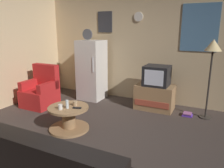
{
  "coord_description": "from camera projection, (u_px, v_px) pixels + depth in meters",
  "views": [
    {
      "loc": [
        1.84,
        -2.74,
        1.79
      ],
      "look_at": [
        0.04,
        0.9,
        0.75
      ],
      "focal_mm": 35.05,
      "sensor_mm": 36.0,
      "label": 1
    }
  ],
  "objects": [
    {
      "name": "wine_glass",
      "position": [
        67.0,
        104.0,
        3.79
      ],
      "size": [
        0.05,
        0.05,
        0.15
      ],
      "primitive_type": "cylinder",
      "color": "silver",
      "rests_on": "coffee_table"
    },
    {
      "name": "wall_with_art",
      "position": [
        138.0,
        48.0,
        5.41
      ],
      "size": [
        5.2,
        0.12,
        2.62
      ],
      "color": "#D1B284",
      "rests_on": "ground_plane"
    },
    {
      "name": "mug_ceramic_tan",
      "position": [
        75.0,
        103.0,
        3.92
      ],
      "size": [
        0.08,
        0.08,
        0.09
      ],
      "primitive_type": "cylinder",
      "color": "tan",
      "rests_on": "coffee_table"
    },
    {
      "name": "ground_plane",
      "position": [
        86.0,
        140.0,
        3.61
      ],
      "size": [
        12.0,
        12.0,
        0.0
      ],
      "primitive_type": "plane",
      "color": "#3D332D"
    },
    {
      "name": "standing_lamp",
      "position": [
        213.0,
        51.0,
        4.17
      ],
      "size": [
        0.32,
        0.32,
        1.59
      ],
      "color": "#332D28",
      "rests_on": "ground_plane"
    },
    {
      "name": "crt_tv",
      "position": [
        157.0,
        76.0,
        4.8
      ],
      "size": [
        0.54,
        0.51,
        0.44
      ],
      "color": "black",
      "rests_on": "tv_stand"
    },
    {
      "name": "book_stack",
      "position": [
        187.0,
        114.0,
        4.58
      ],
      "size": [
        0.2,
        0.17,
        0.07
      ],
      "color": "#6937BB",
      "rests_on": "ground_plane"
    },
    {
      "name": "mug_ceramic_white",
      "position": [
        60.0,
        107.0,
        3.75
      ],
      "size": [
        0.08,
        0.08,
        0.09
      ],
      "primitive_type": "cylinder",
      "color": "silver",
      "rests_on": "coffee_table"
    },
    {
      "name": "coffee_table",
      "position": [
        69.0,
        118.0,
        3.93
      ],
      "size": [
        0.72,
        0.72,
        0.43
      ],
      "color": "#9E754C",
      "rests_on": "ground_plane"
    },
    {
      "name": "remote_control",
      "position": [
        77.0,
        108.0,
        3.8
      ],
      "size": [
        0.16,
        0.09,
        0.02
      ],
      "primitive_type": "cube",
      "rotation": [
        0.0,
        0.0,
        0.3
      ],
      "color": "black",
      "rests_on": "coffee_table"
    },
    {
      "name": "fridge",
      "position": [
        92.0,
        70.0,
        5.57
      ],
      "size": [
        0.6,
        0.62,
        1.77
      ],
      "color": "silver",
      "rests_on": "ground_plane"
    },
    {
      "name": "armchair",
      "position": [
        41.0,
        92.0,
        5.14
      ],
      "size": [
        0.68,
        0.68,
        0.96
      ],
      "color": "red",
      "rests_on": "ground_plane"
    },
    {
      "name": "tv_stand",
      "position": [
        155.0,
        97.0,
        4.94
      ],
      "size": [
        0.84,
        0.53,
        0.56
      ],
      "color": "#9E754C",
      "rests_on": "ground_plane"
    }
  ]
}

